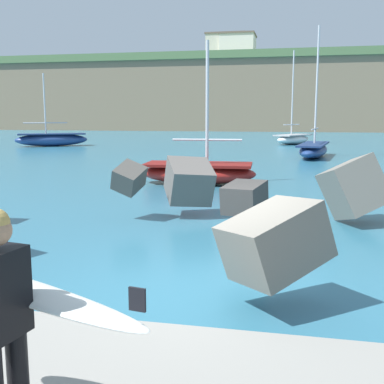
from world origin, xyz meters
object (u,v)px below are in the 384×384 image
at_px(boat_mid_centre, 52,139).
at_px(surfer_with_board, 9,311).
at_px(boat_near_right, 313,149).
at_px(boat_mid_right, 198,172).
at_px(station_building_central, 227,49).
at_px(boat_near_left, 293,138).
at_px(station_building_west, 238,49).

bearing_deg(boat_mid_centre, surfer_with_board, -62.29).
relative_size(surfer_with_board, boat_near_right, 0.27).
height_order(boat_near_right, boat_mid_right, boat_near_right).
relative_size(surfer_with_board, station_building_central, 0.27).
relative_size(boat_near_left, boat_mid_right, 1.53).
distance_m(boat_near_left, station_building_central, 55.77).
bearing_deg(station_building_central, surfer_with_board, -82.92).
distance_m(boat_near_right, boat_mid_right, 13.68).
xyz_separation_m(boat_mid_centre, boat_mid_right, (16.40, -19.30, -0.13)).
xyz_separation_m(surfer_with_board, station_building_central, (-11.61, 93.44, 14.06)).
distance_m(surfer_with_board, boat_mid_right, 15.21).
bearing_deg(station_building_central, boat_near_left, -75.58).
xyz_separation_m(boat_near_left, boat_mid_centre, (-19.85, -6.97, 0.06)).
bearing_deg(station_building_west, boat_near_left, -77.90).
distance_m(boat_near_left, boat_mid_right, 26.50).
height_order(surfer_with_board, boat_mid_right, boat_mid_right).
xyz_separation_m(boat_near_left, boat_near_right, (1.29, -13.44, -0.01)).
bearing_deg(boat_mid_right, boat_mid_centre, 130.36).
xyz_separation_m(boat_near_right, station_building_central, (-14.68, 65.51, 14.83)).
bearing_deg(boat_mid_centre, boat_near_left, 19.36).
distance_m(boat_near_right, station_building_west, 68.09).
distance_m(boat_near_left, station_building_west, 55.06).
height_order(boat_near_left, boat_near_right, boat_near_left).
bearing_deg(surfer_with_board, station_building_central, 97.08).
bearing_deg(boat_near_left, boat_mid_centre, -160.64).
height_order(surfer_with_board, boat_near_left, boat_near_left).
xyz_separation_m(boat_mid_centre, station_building_west, (8.73, 58.85, 14.67)).
bearing_deg(station_building_central, station_building_west, -5.12).
height_order(boat_mid_centre, boat_mid_right, boat_mid_centre).
height_order(surfer_with_board, boat_near_right, boat_near_right).
distance_m(boat_mid_right, station_building_west, 79.90).
relative_size(boat_near_left, station_building_west, 1.14).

